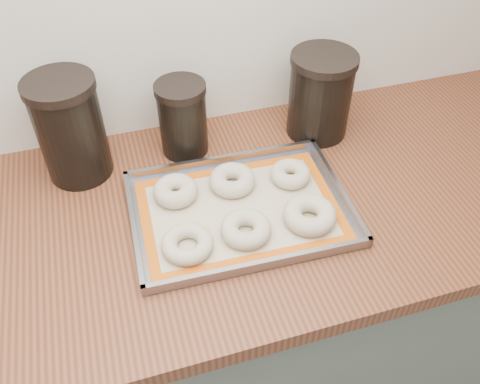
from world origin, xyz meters
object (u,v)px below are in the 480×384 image
object	(u,v)px
bagel_back_mid	(232,180)
canister_left	(70,129)
bagel_back_right	(290,174)
canister_right	(320,95)
bagel_front_left	(187,244)
bagel_front_mid	(246,229)
bagel_back_left	(176,191)
canister_mid	(183,118)
bagel_front_right	(310,215)
baking_tray	(240,210)

from	to	relation	value
bagel_back_mid	canister_left	size ratio (longest dim) A/B	0.43
bagel_back_right	canister_right	world-z (taller)	canister_right
bagel_front_left	bagel_front_mid	size ratio (longest dim) A/B	1.01
bagel_back_left	canister_left	distance (m)	0.27
canister_mid	bagel_front_right	bearing A→B (deg)	-58.39
bagel_back_mid	canister_mid	bearing A→B (deg)	113.02
bagel_front_left	canister_mid	distance (m)	0.33
canister_right	bagel_front_right	bearing A→B (deg)	-115.65
canister_right	canister_left	bearing A→B (deg)	178.51
bagel_front_left	bagel_back_left	xyz separation A→B (m)	(0.01, 0.15, 0.00)
bagel_back_left	canister_mid	xyz separation A→B (m)	(0.06, 0.16, 0.07)
bagel_front_right	baking_tray	bearing A→B (deg)	150.86
bagel_back_right	canister_mid	bearing A→B (deg)	137.85
bagel_back_mid	bagel_front_right	bearing A→B (deg)	-50.37
bagel_front_left	bagel_back_mid	xyz separation A→B (m)	(0.14, 0.15, 0.00)
bagel_back_mid	canister_right	distance (m)	0.31
canister_right	bagel_front_left	bearing A→B (deg)	-143.85
bagel_front_left	canister_mid	xyz separation A→B (m)	(0.06, 0.32, 0.07)
baking_tray	bagel_back_mid	world-z (taller)	bagel_back_mid
baking_tray	canister_left	world-z (taller)	canister_left
bagel_back_mid	bagel_back_left	bearing A→B (deg)	178.96
bagel_back_right	bagel_back_left	bearing A→B (deg)	175.78
baking_tray	bagel_back_left	bearing A→B (deg)	146.91
baking_tray	canister_mid	bearing A→B (deg)	105.01
baking_tray	bagel_back_mid	distance (m)	0.08
canister_right	baking_tray	bearing A→B (deg)	-140.75
canister_mid	bagel_back_left	bearing A→B (deg)	-109.09
canister_mid	canister_right	size ratio (longest dim) A/B	0.85
baking_tray	bagel_back_left	xyz separation A→B (m)	(-0.12, 0.08, 0.02)
baking_tray	canister_right	size ratio (longest dim) A/B	2.22
baking_tray	bagel_front_right	distance (m)	0.15
bagel_front_mid	bagel_back_mid	size ratio (longest dim) A/B	1.00
bagel_back_left	canister_left	xyz separation A→B (m)	(-0.19, 0.16, 0.10)
bagel_back_right	baking_tray	bearing A→B (deg)	-156.21
canister_left	canister_right	distance (m)	0.58
canister_left	canister_right	bearing A→B (deg)	-1.49
baking_tray	bagel_back_right	world-z (taller)	bagel_back_right
bagel_back_mid	canister_left	distance (m)	0.37
bagel_front_left	bagel_back_right	xyz separation A→B (m)	(0.27, 0.13, 0.00)
bagel_front_right	bagel_back_left	xyz separation A→B (m)	(-0.25, 0.15, -0.00)
bagel_front_mid	bagel_back_left	world-z (taller)	bagel_back_left
bagel_front_right	canister_mid	world-z (taller)	canister_mid
bagel_front_mid	canister_left	bearing A→B (deg)	135.07
bagel_front_mid	bagel_front_right	distance (m)	0.14
baking_tray	bagel_back_right	xyz separation A→B (m)	(0.14, 0.06, 0.02)
bagel_front_right	bagel_back_right	size ratio (longest dim) A/B	1.22
bagel_back_mid	canister_mid	distance (m)	0.19
bagel_back_left	canister_left	world-z (taller)	canister_left
bagel_back_left	bagel_back_right	bearing A→B (deg)	-4.22
bagel_front_mid	canister_mid	xyz separation A→B (m)	(-0.06, 0.31, 0.07)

